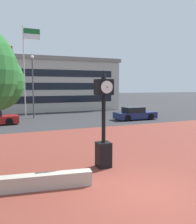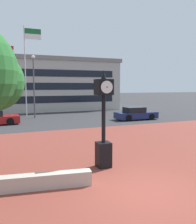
{
  "view_description": "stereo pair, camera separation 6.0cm",
  "coord_description": "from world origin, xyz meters",
  "views": [
    {
      "loc": [
        -4.28,
        -6.3,
        3.39
      ],
      "look_at": [
        -0.33,
        2.93,
        2.31
      ],
      "focal_mm": 38.82,
      "sensor_mm": 36.0,
      "label": 1
    },
    {
      "loc": [
        -4.22,
        -6.32,
        3.39
      ],
      "look_at": [
        -0.33,
        2.93,
        2.31
      ],
      "focal_mm": 38.82,
      "sensor_mm": 36.0,
      "label": 2
    }
  ],
  "objects": [
    {
      "name": "flagpole_secondary",
      "position": [
        -0.9,
        21.8,
        6.05
      ],
      "size": [
        1.89,
        0.14,
        9.97
      ],
      "color": "silver",
      "rests_on": "ground"
    },
    {
      "name": "street_clock",
      "position": [
        -0.18,
        2.7,
        1.87
      ],
      "size": [
        0.66,
        0.76,
        4.04
      ],
      "rotation": [
        0.0,
        0.0,
        -0.03
      ],
      "color": "black",
      "rests_on": "ground"
    },
    {
      "name": "planter_wall",
      "position": [
        -2.89,
        1.5,
        0.25
      ],
      "size": [
        3.22,
        0.89,
        0.5
      ],
      "primitive_type": "cube",
      "rotation": [
        0.0,
        0.0,
        -0.16
      ],
      "color": "#ADA393",
      "rests_on": "ground"
    },
    {
      "name": "civic_building",
      "position": [
        -0.27,
        31.57,
        3.62
      ],
      "size": [
        25.53,
        14.16,
        7.22
      ],
      "color": "#B2ADA3",
      "rests_on": "ground"
    },
    {
      "name": "ground_plane",
      "position": [
        0.0,
        0.0,
        0.0
      ],
      "size": [
        200.0,
        200.0,
        0.0
      ],
      "primitive_type": "plane",
      "color": "#2D2D30"
    },
    {
      "name": "plaza_brick_paving",
      "position": [
        0.0,
        3.92,
        0.0
      ],
      "size": [
        44.0,
        15.83,
        0.01
      ],
      "primitive_type": "cube",
      "color": "brown",
      "rests_on": "ground"
    },
    {
      "name": "flagpole_primary",
      "position": [
        -3.76,
        21.8,
        4.91
      ],
      "size": [
        1.83,
        0.14,
        7.96
      ],
      "color": "silver",
      "rests_on": "ground"
    },
    {
      "name": "street_lamp_post",
      "position": [
        -0.52,
        19.86,
        4.02
      ],
      "size": [
        0.36,
        0.36,
        6.57
      ],
      "color": "#4C4C51",
      "rests_on": "ground"
    },
    {
      "name": "car_street_near",
      "position": [
        8.75,
        14.65,
        0.57
      ],
      "size": [
        4.25,
        1.93,
        1.28
      ],
      "rotation": [
        0.0,
        0.0,
        4.69
      ],
      "color": "navy",
      "rests_on": "ground"
    }
  ]
}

